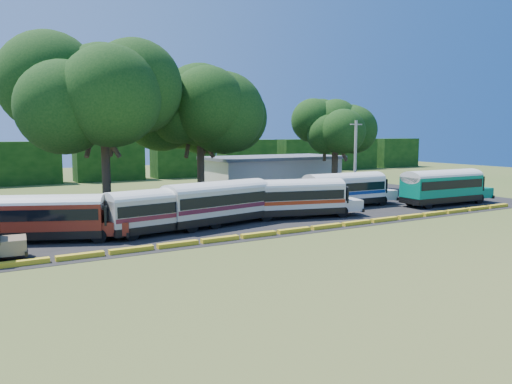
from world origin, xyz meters
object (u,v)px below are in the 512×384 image
bus_teal (444,185)px  tree_west (103,92)px  bus_red (47,215)px  bus_white_red (297,196)px  bus_cream_west (165,208)px

bus_teal → tree_west: (-29.75, 14.49, 8.97)m
bus_red → bus_teal: (36.75, -1.96, 0.23)m
bus_red → tree_west: (7.00, 12.54, 9.20)m
bus_white_red → bus_teal: size_ratio=0.95×
bus_teal → bus_cream_west: bearing=-179.2°
bus_red → bus_white_red: (19.78, -0.71, 0.07)m
bus_red → bus_cream_west: (7.76, -1.19, 0.03)m
bus_teal → tree_west: tree_west is taller
bus_red → bus_white_red: size_ratio=0.93×
bus_white_red → bus_red: bearing=-168.0°
bus_white_red → bus_cream_west: bearing=-163.7°
bus_cream_west → tree_west: 16.52m
bus_cream_west → bus_teal: 28.99m
bus_cream_west → bus_red: bearing=163.5°
bus_cream_west → tree_west: (-0.76, 13.72, 9.17)m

